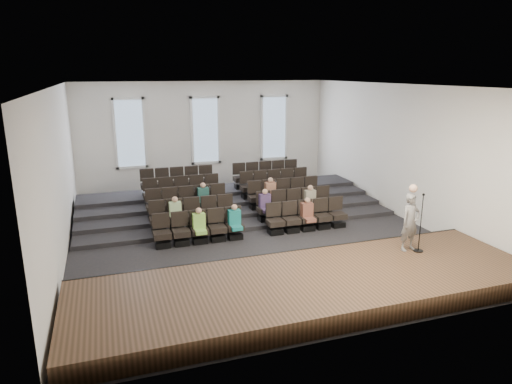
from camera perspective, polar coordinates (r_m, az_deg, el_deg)
ground at (r=16.17m, az=-0.75°, el=-4.83°), size 14.00×14.00×0.00m
ceiling at (r=15.22m, az=-0.82°, el=13.22°), size 12.00×14.00×0.02m
wall_back at (r=22.21m, az=-6.36°, el=7.17°), size 12.00×0.04×5.00m
wall_front at (r=9.28m, az=12.58°, el=-4.08°), size 12.00×0.04×5.00m
wall_left at (r=14.86m, az=-23.49°, el=2.17°), size 0.04×14.00×5.00m
wall_right at (r=18.23m, az=17.62°, el=4.87°), size 0.04×14.00×5.00m
stage at (r=11.70m, az=7.05°, el=-11.66°), size 11.80×3.60×0.50m
stage_lip at (r=13.17m, az=3.72°, el=-8.44°), size 11.80×0.06×0.52m
risers at (r=19.01m, az=-3.67°, el=-1.19°), size 11.80×4.80×0.60m
seating_rows at (r=17.36m, az=-2.31°, el=-1.07°), size 6.80×4.70×1.67m
windows at (r=22.12m, az=-6.33°, el=7.66°), size 8.44×0.10×3.24m
audience at (r=16.21m, az=-1.11°, el=-1.76°), size 5.45×2.64×1.10m
speaker at (r=13.59m, az=18.72°, el=-3.58°), size 0.66×0.48×1.67m
mic_stand at (r=13.69m, az=19.78°, el=-4.99°), size 0.29×0.29×1.70m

